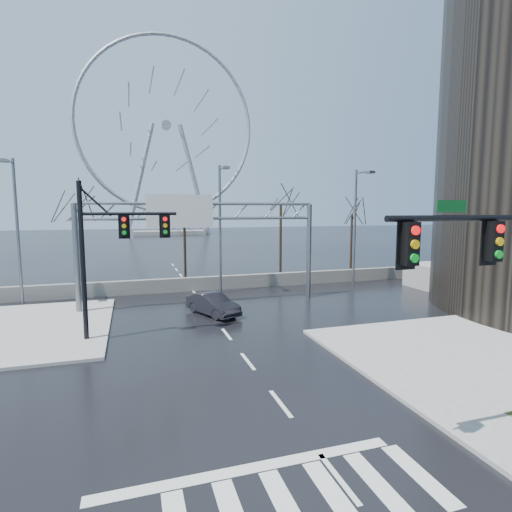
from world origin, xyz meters
name	(u,v)px	position (x,y,z in m)	size (l,w,h in m)	color
ground	(280,403)	(0.00, 0.00, 0.00)	(260.00, 260.00, 0.00)	black
sidewalk_right_ext	(466,351)	(10.00, 2.00, 0.07)	(12.00, 10.00, 0.15)	gray
sidewalk_far	(13,330)	(-11.00, 12.00, 0.07)	(10.00, 12.00, 0.15)	gray
barrier_wall	(193,284)	(0.00, 20.00, 0.55)	(52.00, 0.50, 1.10)	slate
signal_mast_near	(512,274)	(5.14, -4.04, 4.87)	(5.52, 0.41, 8.00)	black
signal_mast_far	(106,245)	(-5.87, 8.96, 4.83)	(4.72, 0.41, 8.00)	black
sign_gantry	(197,231)	(-0.38, 14.96, 5.18)	(16.36, 0.40, 7.60)	slate
streetlight_left	(16,220)	(-12.00, 18.16, 5.89)	(0.50, 2.55, 10.00)	slate
streetlight_mid	(221,219)	(2.00, 18.16, 5.89)	(0.50, 2.55, 10.00)	slate
streetlight_right	(357,218)	(14.00, 18.16, 5.89)	(0.50, 2.55, 10.00)	slate
tree_left	(75,217)	(-9.00, 23.50, 5.98)	(3.75, 3.75, 7.50)	black
tree_center	(184,225)	(0.00, 24.50, 5.17)	(3.25, 3.25, 6.50)	black
tree_right	(281,214)	(9.00, 23.50, 6.22)	(3.90, 3.90, 7.80)	black
tree_far_right	(352,221)	(17.00, 24.00, 5.41)	(3.40, 3.40, 6.80)	black
ferris_wheel	(166,133)	(5.00, 95.00, 26.13)	(45.00, 6.00, 50.91)	gray
car	(213,304)	(0.10, 12.13, 0.68)	(1.44, 4.12, 1.36)	black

